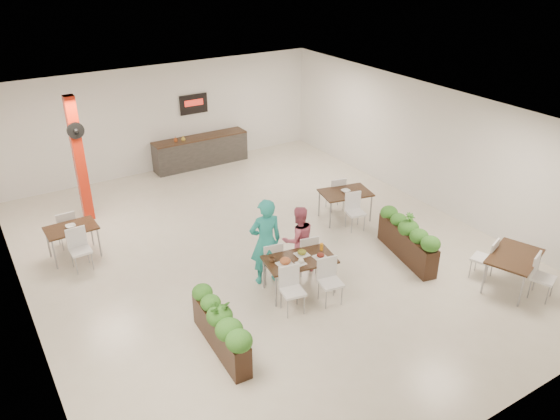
# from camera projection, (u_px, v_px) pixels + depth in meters

# --- Properties ---
(ground) EXTENTS (12.00, 12.00, 0.00)m
(ground) POSITION_uv_depth(u_px,v_px,m) (265.00, 251.00, 12.56)
(ground) COLOR beige
(ground) RESTS_ON ground
(room_shell) EXTENTS (10.10, 12.10, 3.22)m
(room_shell) POSITION_uv_depth(u_px,v_px,m) (264.00, 170.00, 11.66)
(room_shell) COLOR white
(room_shell) RESTS_ON ground
(red_column) EXTENTS (0.40, 0.41, 3.20)m
(red_column) POSITION_uv_depth(u_px,v_px,m) (79.00, 159.00, 13.29)
(red_column) COLOR red
(red_column) RESTS_ON ground
(service_counter) EXTENTS (3.00, 0.64, 2.20)m
(service_counter) POSITION_uv_depth(u_px,v_px,m) (201.00, 150.00, 17.10)
(service_counter) COLOR #292825
(service_counter) RESTS_ON ground
(main_table) EXTENTS (1.52, 1.81, 0.92)m
(main_table) POSITION_uv_depth(u_px,v_px,m) (299.00, 264.00, 10.87)
(main_table) COLOR black
(main_table) RESTS_ON ground
(diner_man) EXTENTS (0.76, 0.57, 1.89)m
(diner_man) POSITION_uv_depth(u_px,v_px,m) (266.00, 242.00, 11.05)
(diner_man) COLOR teal
(diner_man) RESTS_ON ground
(diner_woman) EXTENTS (0.82, 0.69, 1.51)m
(diner_woman) POSITION_uv_depth(u_px,v_px,m) (298.00, 240.00, 11.51)
(diner_woman) COLOR #D45E79
(diner_woman) RESTS_ON ground
(planter_left) EXTENTS (0.47, 1.95, 1.02)m
(planter_left) POSITION_uv_depth(u_px,v_px,m) (220.00, 325.00, 9.35)
(planter_left) COLOR black
(planter_left) RESTS_ON ground
(planter_right) EXTENTS (0.77, 2.06, 1.10)m
(planter_right) POSITION_uv_depth(u_px,v_px,m) (407.00, 237.00, 12.09)
(planter_right) COLOR black
(planter_right) RESTS_ON ground
(side_table_a) EXTENTS (1.10, 1.63, 0.92)m
(side_table_a) POSITION_uv_depth(u_px,v_px,m) (72.00, 232.00, 12.06)
(side_table_a) COLOR black
(side_table_a) RESTS_ON ground
(side_table_b) EXTENTS (1.38, 1.67, 0.92)m
(side_table_b) POSITION_uv_depth(u_px,v_px,m) (345.00, 196.00, 13.73)
(side_table_b) COLOR black
(side_table_b) RESTS_ON ground
(side_table_c) EXTENTS (1.48, 1.67, 0.92)m
(side_table_c) POSITION_uv_depth(u_px,v_px,m) (514.00, 261.00, 10.99)
(side_table_c) COLOR black
(side_table_c) RESTS_ON ground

